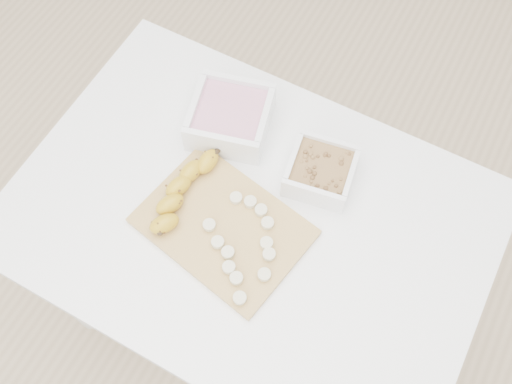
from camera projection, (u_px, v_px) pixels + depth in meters
The scene contains 7 objects.
ground at pixel (252, 307), 1.88m from camera, with size 3.50×3.50×0.00m, color #C6AD89.
table at pixel (250, 233), 1.29m from camera, with size 1.00×0.70×0.75m.
bowl_yogurt at pixel (230, 117), 1.27m from camera, with size 0.21×0.21×0.08m.
bowl_granola at pixel (321, 171), 1.22m from camera, with size 0.16×0.16×0.06m.
cutting_board at pixel (223, 226), 1.19m from camera, with size 0.33×0.24×0.01m, color tan.
banana at pixel (182, 192), 1.19m from camera, with size 0.06×0.22×0.04m, color #B38A17, non-canonical shape.
banana_slices at pixel (244, 243), 1.15m from camera, with size 0.18×0.22×0.02m.
Camera 1 is at (0.24, -0.42, 1.85)m, focal length 40.00 mm.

